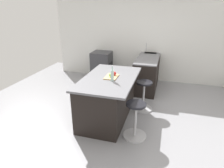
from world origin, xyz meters
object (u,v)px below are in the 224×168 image
stool_by_window (143,97)px  stool_middle (135,121)px  water_bottle (112,75)px  apple_green (111,75)px  kitchen_island (108,97)px  apple_red (114,73)px  cutting_board (112,77)px  oven_range (102,65)px

stool_by_window → stool_middle: bearing=0.0°
stool_middle → water_bottle: 0.98m
stool_middle → apple_green: (-0.52, -0.62, 0.65)m
kitchen_island → apple_red: 0.54m
kitchen_island → stool_middle: bearing=52.3°
stool_middle → cutting_board: cutting_board is taller
stool_middle → cutting_board: size_ratio=1.94×
oven_range → cutting_board: cutting_board is taller
kitchen_island → water_bottle: 0.62m
stool_by_window → apple_red: size_ratio=9.15×
cutting_board → apple_red: 0.10m
kitchen_island → apple_green: size_ratio=21.15×
oven_range → apple_green: (2.33, 1.01, 0.54)m
apple_red → oven_range: bearing=-154.5°
apple_green → stool_middle: bearing=49.6°
stool_by_window → stool_middle: same height
stool_middle → stool_by_window: bearing=180.0°
cutting_board → apple_red: apple_red is taller
kitchen_island → cutting_board: 0.47m
apple_red → stool_by_window: bearing=126.6°
stool_by_window → cutting_board: bearing=-50.7°
kitchen_island → cutting_board: (-0.03, 0.08, 0.47)m
cutting_board → stool_middle: bearing=47.4°
cutting_board → water_bottle: bearing=20.0°
oven_range → apple_green: bearing=23.5°
oven_range → apple_green: apple_green is taller
oven_range → water_bottle: bearing=23.6°
stool_middle → water_bottle: water_bottle is taller
cutting_board → water_bottle: 0.24m
stool_by_window → water_bottle: 1.15m
apple_green → water_bottle: water_bottle is taller
oven_range → apple_red: (2.20, 1.05, 0.54)m
stool_by_window → stool_middle: 1.08m
cutting_board → apple_green: bearing=4.4°
kitchen_island → cutting_board: bearing=111.6°
stool_middle → apple_red: bearing=-138.2°
stool_by_window → apple_green: bearing=-48.0°
oven_range → stool_middle: (2.85, 1.63, -0.11)m
apple_green → cutting_board: bearing=-175.6°
cutting_board → water_bottle: size_ratio=1.15×
stool_by_window → cutting_board: cutting_board is taller
cutting_board → oven_range: bearing=-156.1°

